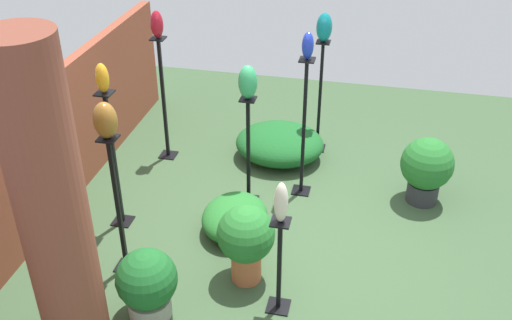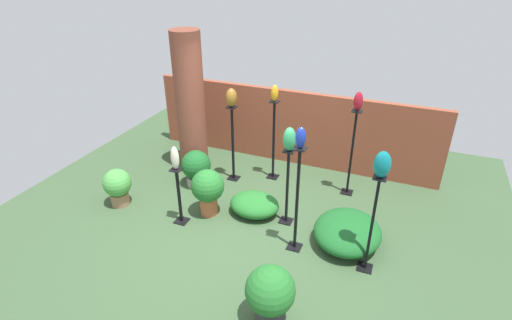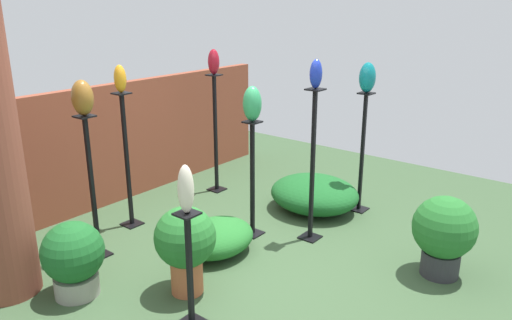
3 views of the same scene
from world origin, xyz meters
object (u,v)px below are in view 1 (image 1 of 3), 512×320
art_vase_amber (102,78)px  art_vase_teal (324,27)px  brick_pillar (51,206)px  pedestal_ruby (164,104)px  art_vase_cobalt (308,46)px  art_vase_bronze (105,120)px  potted_plant_front_left (147,283)px  pedestal_amber (115,166)px  art_vase_jade (248,82)px  pedestal_bronze (119,211)px  art_vase_ruby (157,24)px  potted_plant_mid_left (427,167)px  pedestal_ivory (279,270)px  potted_plant_back_center (246,238)px  pedestal_teal (320,102)px  art_vase_ivory (281,203)px  pedestal_jade (248,156)px  pedestal_cobalt (304,134)px

art_vase_amber → art_vase_teal: (1.98, -1.80, -0.05)m
brick_pillar → art_vase_amber: 1.57m
pedestal_ruby → art_vase_cobalt: 2.06m
art_vase_bronze → potted_plant_front_left: (-0.52, -0.44, -1.22)m
pedestal_ruby → potted_plant_front_left: size_ratio=2.30×
pedestal_amber → art_vase_jade: size_ratio=4.23×
art_vase_amber → art_vase_jade: 1.40m
pedestal_bronze → art_vase_ruby: 2.32m
pedestal_bronze → art_vase_cobalt: 2.42m
pedestal_amber → potted_plant_mid_left: (1.09, -3.08, -0.27)m
pedestal_ivory → potted_plant_back_center: pedestal_ivory is taller
potted_plant_front_left → potted_plant_mid_left: size_ratio=0.88×
pedestal_bronze → art_vase_teal: 3.16m
pedestal_teal → art_vase_ivory: size_ratio=3.89×
pedestal_teal → art_vase_ruby: 2.15m
art_vase_amber → pedestal_bronze: bearing=-153.8°
art_vase_ruby → art_vase_teal: art_vase_ruby is taller
brick_pillar → pedestal_teal: bearing=-23.8°
pedestal_amber → potted_plant_front_left: 1.45m
pedestal_ruby → pedestal_bronze: size_ratio=1.08×
art_vase_amber → art_vase_ivory: art_vase_amber is taller
pedestal_amber → art_vase_bronze: (-0.66, -0.32, 0.89)m
potted_plant_back_center → art_vase_ruby: bearing=36.9°
potted_plant_front_left → art_vase_ruby: bearing=16.4°
art_vase_amber → potted_plant_front_left: (-1.18, -0.77, -1.29)m
brick_pillar → art_vase_jade: bearing=-23.6°
brick_pillar → art_vase_cobalt: (2.49, -1.49, 0.43)m
art_vase_bronze → art_vase_amber: 0.74m
pedestal_amber → pedestal_jade: (0.66, -1.21, -0.12)m
art_vase_amber → potted_plant_mid_left: art_vase_amber is taller
pedestal_ruby → art_vase_bronze: 2.25m
potted_plant_back_center → pedestal_cobalt: bearing=-10.2°
pedestal_cobalt → art_vase_cobalt: (0.00, 0.00, 1.00)m
art_vase_bronze → art_vase_amber: bearing=26.2°
pedestal_bronze → art_vase_bronze: art_vase_bronze is taller
pedestal_amber → potted_plant_mid_left: 3.28m
pedestal_teal → art_vase_jade: size_ratio=4.01×
potted_plant_mid_left → pedestal_teal: bearing=55.4°
pedestal_amber → potted_plant_back_center: size_ratio=1.92×
pedestal_bronze → art_vase_ivory: bearing=-97.5°
brick_pillar → art_vase_ruby: 2.94m
art_vase_cobalt → potted_plant_back_center: bearing=169.8°
pedestal_ivory → art_vase_ivory: art_vase_ivory is taller
art_vase_teal → art_vase_ivory: bearing=-179.3°
pedestal_ivory → art_vase_teal: 3.07m
pedestal_jade → art_vase_teal: size_ratio=3.71×
pedestal_cobalt → art_vase_teal: bearing=-2.7°
art_vase_cobalt → pedestal_amber: bearing=119.1°
pedestal_jade → art_vase_ivory: bearing=-157.7°
pedestal_amber → art_vase_amber: (0.00, 0.00, 0.95)m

